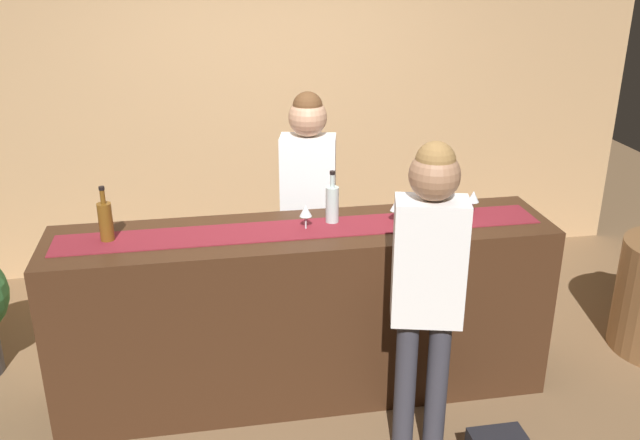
{
  "coord_description": "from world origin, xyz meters",
  "views": [
    {
      "loc": [
        -0.52,
        -3.46,
        2.5
      ],
      "look_at": [
        0.09,
        0.0,
        1.09
      ],
      "focal_mm": 38.86,
      "sensor_mm": 36.0,
      "label": 1
    }
  ],
  "objects_px": {
    "wine_bottle_clear": "(332,204)",
    "customer_sipping": "(428,273)",
    "wine_glass_far_end": "(396,206)",
    "bartender": "(308,193)",
    "wine_glass_near_customer": "(473,197)",
    "wine_bottle_amber": "(106,221)",
    "wine_glass_mid_counter": "(306,211)"
  },
  "relations": [
    {
      "from": "wine_glass_far_end",
      "to": "bartender",
      "type": "height_order",
      "value": "bartender"
    },
    {
      "from": "wine_bottle_amber",
      "to": "wine_glass_far_end",
      "type": "xyz_separation_m",
      "value": [
        1.56,
        -0.03,
        -0.01
      ]
    },
    {
      "from": "wine_glass_near_customer",
      "to": "wine_glass_mid_counter",
      "type": "relative_size",
      "value": 1.0
    },
    {
      "from": "wine_glass_near_customer",
      "to": "wine_glass_far_end",
      "type": "distance_m",
      "value": 0.48
    },
    {
      "from": "wine_bottle_clear",
      "to": "wine_glass_near_customer",
      "type": "distance_m",
      "value": 0.82
    },
    {
      "from": "wine_bottle_amber",
      "to": "wine_glass_near_customer",
      "type": "bearing_deg",
      "value": 0.64
    },
    {
      "from": "wine_bottle_clear",
      "to": "wine_glass_near_customer",
      "type": "bearing_deg",
      "value": -1.47
    },
    {
      "from": "bartender",
      "to": "customer_sipping",
      "type": "height_order",
      "value": "customer_sipping"
    },
    {
      "from": "wine_glass_near_customer",
      "to": "bartender",
      "type": "relative_size",
      "value": 0.09
    },
    {
      "from": "wine_bottle_clear",
      "to": "customer_sipping",
      "type": "xyz_separation_m",
      "value": [
        0.33,
        -0.71,
        -0.11
      ]
    },
    {
      "from": "wine_bottle_amber",
      "to": "customer_sipping",
      "type": "xyz_separation_m",
      "value": [
        1.54,
        -0.67,
        -0.11
      ]
    },
    {
      "from": "wine_glass_mid_counter",
      "to": "wine_glass_far_end",
      "type": "height_order",
      "value": "same"
    },
    {
      "from": "wine_bottle_clear",
      "to": "customer_sipping",
      "type": "height_order",
      "value": "customer_sipping"
    },
    {
      "from": "wine_bottle_clear",
      "to": "wine_glass_mid_counter",
      "type": "distance_m",
      "value": 0.18
    },
    {
      "from": "wine_bottle_clear",
      "to": "bartender",
      "type": "height_order",
      "value": "bartender"
    },
    {
      "from": "bartender",
      "to": "wine_bottle_amber",
      "type": "bearing_deg",
      "value": 38.17
    },
    {
      "from": "wine_glass_far_end",
      "to": "wine_glass_near_customer",
      "type": "bearing_deg",
      "value": 6.94
    },
    {
      "from": "wine_bottle_amber",
      "to": "customer_sipping",
      "type": "height_order",
      "value": "customer_sipping"
    },
    {
      "from": "bartender",
      "to": "wine_glass_mid_counter",
      "type": "bearing_deg",
      "value": 92.26
    },
    {
      "from": "wine_bottle_amber",
      "to": "customer_sipping",
      "type": "relative_size",
      "value": 0.18
    },
    {
      "from": "wine_bottle_clear",
      "to": "customer_sipping",
      "type": "bearing_deg",
      "value": -65.38
    },
    {
      "from": "wine_glass_near_customer",
      "to": "bartender",
      "type": "xyz_separation_m",
      "value": [
        -0.87,
        0.53,
        -0.11
      ]
    },
    {
      "from": "customer_sipping",
      "to": "bartender",
      "type": "bearing_deg",
      "value": 121.69
    },
    {
      "from": "wine_glass_mid_counter",
      "to": "wine_glass_far_end",
      "type": "relative_size",
      "value": 1.0
    },
    {
      "from": "wine_glass_far_end",
      "to": "bartender",
      "type": "xyz_separation_m",
      "value": [
        -0.4,
        0.59,
        -0.11
      ]
    },
    {
      "from": "wine_glass_near_customer",
      "to": "customer_sipping",
      "type": "bearing_deg",
      "value": -125.44
    },
    {
      "from": "wine_glass_near_customer",
      "to": "customer_sipping",
      "type": "distance_m",
      "value": 0.86
    },
    {
      "from": "wine_bottle_clear",
      "to": "wine_glass_far_end",
      "type": "xyz_separation_m",
      "value": [
        0.35,
        -0.08,
        -0.01
      ]
    },
    {
      "from": "wine_glass_far_end",
      "to": "customer_sipping",
      "type": "xyz_separation_m",
      "value": [
        -0.02,
        -0.64,
        -0.1
      ]
    },
    {
      "from": "wine_glass_mid_counter",
      "to": "wine_glass_far_end",
      "type": "xyz_separation_m",
      "value": [
        0.51,
        -0.01,
        0.0
      ]
    },
    {
      "from": "wine_glass_near_customer",
      "to": "customer_sipping",
      "type": "relative_size",
      "value": 0.09
    },
    {
      "from": "wine_glass_far_end",
      "to": "customer_sipping",
      "type": "height_order",
      "value": "customer_sipping"
    }
  ]
}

